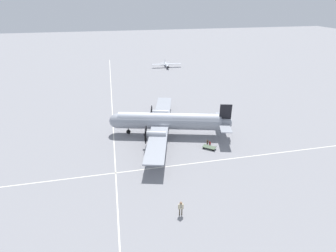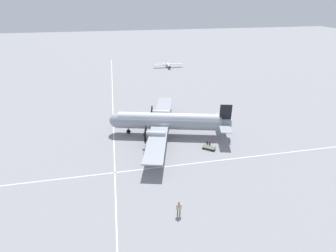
{
  "view_description": "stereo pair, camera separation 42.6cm",
  "coord_description": "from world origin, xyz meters",
  "px_view_note": "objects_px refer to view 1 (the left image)",
  "views": [
    {
      "loc": [
        -37.23,
        7.9,
        20.41
      ],
      "look_at": [
        0.0,
        0.0,
        1.56
      ],
      "focal_mm": 28.0,
      "sensor_mm": 36.0,
      "label": 1
    },
    {
      "loc": [
        -37.31,
        7.48,
        20.41
      ],
      "look_at": [
        0.0,
        0.0,
        1.56
      ],
      "focal_mm": 28.0,
      "sensor_mm": 36.0,
      "label": 2
    }
  ],
  "objects_px": {
    "crew_foreground": "(181,207)",
    "light_aircraft_distant": "(167,65)",
    "suitcase_near_door": "(210,143)",
    "suitcase_upright_spare": "(207,142)",
    "traffic_cone": "(156,156)",
    "airliner_main": "(166,121)",
    "baggage_cart": "(209,147)"
  },
  "relations": [
    {
      "from": "suitcase_near_door",
      "to": "light_aircraft_distant",
      "type": "distance_m",
      "value": 49.6
    },
    {
      "from": "crew_foreground",
      "to": "suitcase_upright_spare",
      "type": "xyz_separation_m",
      "value": [
        13.42,
        -7.72,
        -0.76
      ]
    },
    {
      "from": "airliner_main",
      "to": "suitcase_upright_spare",
      "type": "relative_size",
      "value": 36.91
    },
    {
      "from": "crew_foreground",
      "to": "light_aircraft_distant",
      "type": "bearing_deg",
      "value": -95.95
    },
    {
      "from": "airliner_main",
      "to": "crew_foreground",
      "type": "distance_m",
      "value": 17.86
    },
    {
      "from": "crew_foreground",
      "to": "traffic_cone",
      "type": "bearing_deg",
      "value": -81.77
    },
    {
      "from": "suitcase_upright_spare",
      "to": "airliner_main",
      "type": "bearing_deg",
      "value": 53.13
    },
    {
      "from": "airliner_main",
      "to": "light_aircraft_distant",
      "type": "bearing_deg",
      "value": -87.03
    },
    {
      "from": "light_aircraft_distant",
      "to": "traffic_cone",
      "type": "xyz_separation_m",
      "value": [
        -51.22,
        12.2,
        -0.55
      ]
    },
    {
      "from": "suitcase_near_door",
      "to": "suitcase_upright_spare",
      "type": "height_order",
      "value": "suitcase_upright_spare"
    },
    {
      "from": "suitcase_near_door",
      "to": "baggage_cart",
      "type": "xyz_separation_m",
      "value": [
        -1.1,
        0.5,
        0.02
      ]
    },
    {
      "from": "light_aircraft_distant",
      "to": "traffic_cone",
      "type": "height_order",
      "value": "light_aircraft_distant"
    },
    {
      "from": "traffic_cone",
      "to": "suitcase_near_door",
      "type": "bearing_deg",
      "value": -78.73
    },
    {
      "from": "baggage_cart",
      "to": "light_aircraft_distant",
      "type": "distance_m",
      "value": 50.74
    },
    {
      "from": "crew_foreground",
      "to": "traffic_cone",
      "type": "distance_m",
      "value": 11.33
    },
    {
      "from": "airliner_main",
      "to": "traffic_cone",
      "type": "relative_size",
      "value": 46.53
    },
    {
      "from": "airliner_main",
      "to": "traffic_cone",
      "type": "height_order",
      "value": "airliner_main"
    },
    {
      "from": "suitcase_near_door",
      "to": "light_aircraft_distant",
      "type": "bearing_deg",
      "value": -4.01
    },
    {
      "from": "baggage_cart",
      "to": "light_aircraft_distant",
      "type": "bearing_deg",
      "value": -56.83
    },
    {
      "from": "light_aircraft_distant",
      "to": "traffic_cone",
      "type": "relative_size",
      "value": 18.59
    },
    {
      "from": "crew_foreground",
      "to": "baggage_cart",
      "type": "relative_size",
      "value": 0.83
    },
    {
      "from": "airliner_main",
      "to": "suitcase_near_door",
      "type": "relative_size",
      "value": 43.36
    },
    {
      "from": "suitcase_upright_spare",
      "to": "crew_foreground",
      "type": "bearing_deg",
      "value": 150.1
    },
    {
      "from": "airliner_main",
      "to": "crew_foreground",
      "type": "xyz_separation_m",
      "value": [
        -17.69,
        2.03,
        -1.37
      ]
    },
    {
      "from": "baggage_cart",
      "to": "light_aircraft_distant",
      "type": "height_order",
      "value": "light_aircraft_distant"
    },
    {
      "from": "baggage_cart",
      "to": "traffic_cone",
      "type": "xyz_separation_m",
      "value": [
        -0.64,
        8.23,
        -0.04
      ]
    },
    {
      "from": "crew_foreground",
      "to": "suitcase_upright_spare",
      "type": "bearing_deg",
      "value": -115.47
    },
    {
      "from": "suitcase_upright_spare",
      "to": "baggage_cart",
      "type": "xyz_separation_m",
      "value": [
        -1.51,
        0.24,
        -0.03
      ]
    },
    {
      "from": "suitcase_near_door",
      "to": "traffic_cone",
      "type": "xyz_separation_m",
      "value": [
        -1.74,
        8.73,
        -0.02
      ]
    },
    {
      "from": "traffic_cone",
      "to": "crew_foreground",
      "type": "bearing_deg",
      "value": -176.2
    },
    {
      "from": "light_aircraft_distant",
      "to": "crew_foreground",
      "type": "bearing_deg",
      "value": -7.68
    },
    {
      "from": "airliner_main",
      "to": "light_aircraft_distant",
      "type": "distance_m",
      "value": 45.81
    }
  ]
}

